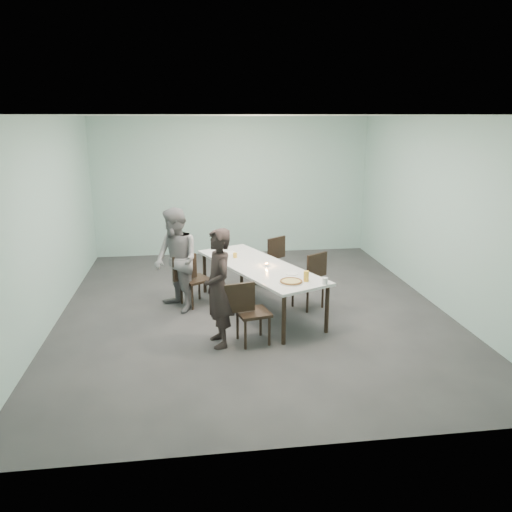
{
  "coord_description": "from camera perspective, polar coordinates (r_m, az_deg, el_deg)",
  "views": [
    {
      "loc": [
        -0.94,
        -7.43,
        2.98
      ],
      "look_at": [
        0.0,
        -0.41,
        1.0
      ],
      "focal_mm": 35.0,
      "sensor_mm": 36.0,
      "label": 1
    }
  ],
  "objects": [
    {
      "name": "room_shell",
      "position": [
        7.55,
        -0.41,
        8.35
      ],
      "size": [
        6.02,
        7.02,
        3.01
      ],
      "color": "#A0C9C2",
      "rests_on": "ground"
    },
    {
      "name": "tealight",
      "position": [
        7.72,
        1.24,
        -1.02
      ],
      "size": [
        0.06,
        0.06,
        0.05
      ],
      "color": "silver",
      "rests_on": "table"
    },
    {
      "name": "table",
      "position": [
        7.79,
        0.4,
        -1.46
      ],
      "size": [
        1.87,
        2.74,
        0.75
      ],
      "rotation": [
        0.0,
        0.0,
        0.41
      ],
      "color": "white",
      "rests_on": "ground"
    },
    {
      "name": "beer_glass",
      "position": [
        7.03,
        5.76,
        -2.31
      ],
      "size": [
        0.08,
        0.08,
        0.15
      ],
      "primitive_type": "cylinder",
      "color": "gold",
      "rests_on": "table"
    },
    {
      "name": "menu",
      "position": [
        8.46,
        -3.27,
        0.33
      ],
      "size": [
        0.36,
        0.32,
        0.01
      ],
      "primitive_type": "cube",
      "rotation": [
        0.0,
        0.0,
        0.41
      ],
      "color": "silver",
      "rests_on": "table"
    },
    {
      "name": "chair_far_left",
      "position": [
        8.12,
        -7.44,
        -2.3
      ],
      "size": [
        0.64,
        0.57,
        0.87
      ],
      "rotation": [
        0.0,
        0.0,
        0.53
      ],
      "color": "black",
      "rests_on": "ground"
    },
    {
      "name": "diner_near",
      "position": [
        6.61,
        -4.3,
        -3.68
      ],
      "size": [
        0.49,
        0.65,
        1.6
      ],
      "primitive_type": "imported",
      "rotation": [
        0.0,
        0.0,
        -1.37
      ],
      "color": "black",
      "rests_on": "ground"
    },
    {
      "name": "side_plate",
      "position": [
        7.36,
        4.12,
        -2.03
      ],
      "size": [
        0.18,
        0.18,
        0.01
      ],
      "primitive_type": "cylinder",
      "color": "white",
      "rests_on": "table"
    },
    {
      "name": "chair_near_right",
      "position": [
        8.08,
        6.39,
        -2.35
      ],
      "size": [
        0.64,
        0.58,
        0.87
      ],
      "rotation": [
        0.0,
        0.0,
        3.68
      ],
      "color": "black",
      "rests_on": "ground"
    },
    {
      "name": "chair_far_right",
      "position": [
        9.09,
        1.85,
        -0.22
      ],
      "size": [
        0.63,
        0.58,
        0.87
      ],
      "rotation": [
        0.0,
        0.0,
        3.75
      ],
      "color": "black",
      "rests_on": "ground"
    },
    {
      "name": "water_tumbler",
      "position": [
        6.96,
        7.88,
        -2.83
      ],
      "size": [
        0.08,
        0.08,
        0.09
      ],
      "primitive_type": "cylinder",
      "color": "silver",
      "rests_on": "table"
    },
    {
      "name": "diner_far",
      "position": [
        7.88,
        -9.11,
        -0.5
      ],
      "size": [
        0.94,
        1.0,
        1.64
      ],
      "primitive_type": "imported",
      "rotation": [
        0.0,
        0.0,
        -1.04
      ],
      "color": "gray",
      "rests_on": "ground"
    },
    {
      "name": "pizza",
      "position": [
        6.97,
        4.04,
        -2.93
      ],
      "size": [
        0.34,
        0.34,
        0.04
      ],
      "color": "white",
      "rests_on": "table"
    },
    {
      "name": "chair_near_left",
      "position": [
        6.72,
        -0.97,
        -6.02
      ],
      "size": [
        0.64,
        0.5,
        0.87
      ],
      "rotation": [
        0.0,
        0.0,
        0.21
      ],
      "color": "black",
      "rests_on": "ground"
    },
    {
      "name": "amber_tumbler",
      "position": [
        8.19,
        -2.42,
        0.09
      ],
      "size": [
        0.07,
        0.07,
        0.08
      ],
      "primitive_type": "cylinder",
      "color": "gold",
      "rests_on": "table"
    },
    {
      "name": "ground",
      "position": [
        8.06,
        -0.39,
        -6.09
      ],
      "size": [
        7.0,
        7.0,
        0.0
      ],
      "primitive_type": "plane",
      "color": "#333335",
      "rests_on": "ground"
    }
  ]
}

